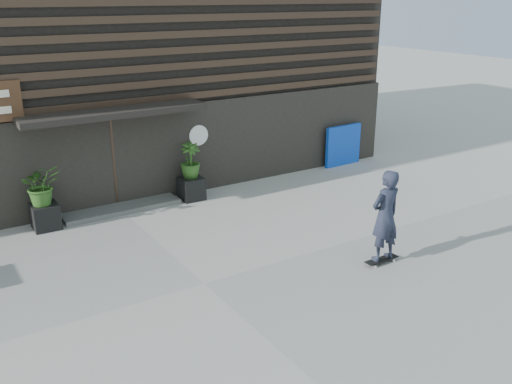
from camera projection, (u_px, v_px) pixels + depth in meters
ground at (204, 284)px, 10.83m from camera, size 80.00×80.00×0.00m
entrance_step at (121, 208)px, 14.48m from camera, size 3.00×0.80×0.12m
planter_pot_left at (45, 216)px, 13.28m from camera, size 0.60×0.60×0.60m
bamboo_left at (41, 185)px, 13.02m from camera, size 0.86×0.75×0.96m
planter_pot_right at (191, 188)px, 15.19m from camera, size 0.60×0.60×0.60m
bamboo_right at (190, 160)px, 14.94m from camera, size 0.54×0.54×0.96m
blue_tarp at (343, 145)px, 18.12m from camera, size 1.39×0.19×1.30m
building at (52, 37)px, 17.44m from camera, size 18.00×11.00×8.00m
skateboarder at (385, 216)px, 11.31m from camera, size 0.78×0.47×2.00m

